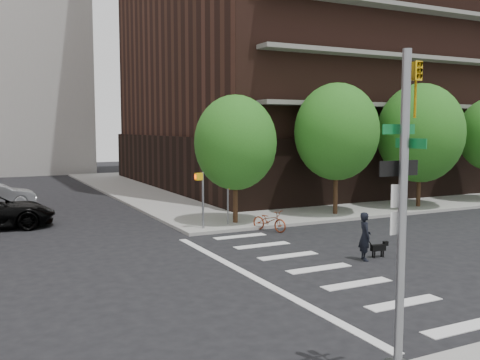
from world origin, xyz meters
name	(u,v)px	position (x,y,z in m)	size (l,w,h in m)	color
ground	(240,280)	(0.00, 0.00, 0.00)	(120.00, 120.00, 0.00)	black
sidewalk_ne	(329,181)	(20.50, 23.50, 0.07)	(39.00, 33.00, 0.15)	gray
crosswalk	(299,271)	(2.21, 0.00, 0.01)	(3.85, 13.00, 0.01)	silver
tree_a	(235,143)	(4.00, 8.50, 4.04)	(4.00, 4.00, 5.90)	#301E11
tree_b	(337,132)	(10.00, 8.50, 4.54)	(4.50, 4.50, 6.65)	#301E11
tree_c	(420,133)	(16.00, 8.50, 4.45)	(5.00, 5.00, 6.80)	#301E11
traffic_signal	(402,243)	(-0.47, -7.49, 2.70)	(0.90, 0.75, 6.00)	slate
pedestrian_signal	(208,191)	(2.32, 7.92, 1.85)	(2.18, 0.67, 2.60)	slate
scooter	(269,221)	(4.77, 6.50, 0.49)	(0.65, 1.87, 0.98)	#983C20
dog_walker	(365,236)	(5.14, 0.23, 0.88)	(0.42, 0.64, 1.75)	black
dog	(379,247)	(5.91, 0.34, 0.37)	(0.70, 0.26, 0.58)	black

